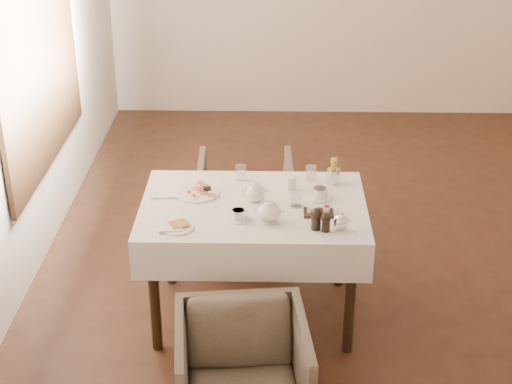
{
  "coord_description": "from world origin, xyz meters",
  "views": [
    {
      "loc": [
        -0.7,
        -4.91,
        2.81
      ],
      "look_at": [
        -0.79,
        -0.95,
        0.82
      ],
      "focal_mm": 55.0,
      "sensor_mm": 36.0,
      "label": 1
    }
  ],
  "objects_px": {
    "table": "(253,222)",
    "teapot_centre": "(255,192)",
    "armchair_far": "(246,201)",
    "breakfast_plate": "(198,192)",
    "armchair_near": "(242,374)"
  },
  "relations": [
    {
      "from": "teapot_centre",
      "to": "breakfast_plate",
      "type": "bearing_deg",
      "value": 155.46
    },
    {
      "from": "breakfast_plate",
      "to": "teapot_centre",
      "type": "xyz_separation_m",
      "value": [
        0.34,
        -0.1,
        0.05
      ]
    },
    {
      "from": "armchair_near",
      "to": "breakfast_plate",
      "type": "height_order",
      "value": "breakfast_plate"
    },
    {
      "from": "armchair_near",
      "to": "teapot_centre",
      "type": "bearing_deg",
      "value": 81.03
    },
    {
      "from": "table",
      "to": "armchair_near",
      "type": "distance_m",
      "value": 0.98
    },
    {
      "from": "breakfast_plate",
      "to": "table",
      "type": "bearing_deg",
      "value": -35.65
    },
    {
      "from": "breakfast_plate",
      "to": "armchair_far",
      "type": "bearing_deg",
      "value": 58.91
    },
    {
      "from": "table",
      "to": "armchair_far",
      "type": "height_order",
      "value": "table"
    },
    {
      "from": "breakfast_plate",
      "to": "teapot_centre",
      "type": "relative_size",
      "value": 1.63
    },
    {
      "from": "table",
      "to": "breakfast_plate",
      "type": "relative_size",
      "value": 5.01
    },
    {
      "from": "table",
      "to": "teapot_centre",
      "type": "bearing_deg",
      "value": 72.37
    },
    {
      "from": "armchair_near",
      "to": "armchair_far",
      "type": "xyz_separation_m",
      "value": [
        -0.05,
        1.83,
        0.01
      ]
    },
    {
      "from": "teapot_centre",
      "to": "armchair_far",
      "type": "bearing_deg",
      "value": 87.52
    },
    {
      "from": "table",
      "to": "armchair_near",
      "type": "height_order",
      "value": "table"
    },
    {
      "from": "table",
      "to": "breakfast_plate",
      "type": "distance_m",
      "value": 0.37
    }
  ]
}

